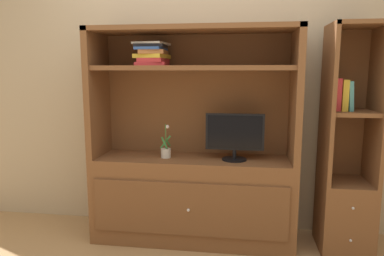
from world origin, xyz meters
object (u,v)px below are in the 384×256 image
(tv_monitor, at_px, (235,135))
(potted_plant, at_px, (166,151))
(magazine_stack, at_px, (153,54))
(upright_book_row, at_px, (342,95))
(bookshelf_tall, at_px, (346,176))
(media_console, at_px, (193,175))

(tv_monitor, relative_size, potted_plant, 1.66)
(potted_plant, xyz_separation_m, magazine_stack, (-0.10, 0.03, 0.77))
(upright_book_row, bearing_deg, magazine_stack, 179.93)
(magazine_stack, relative_size, bookshelf_tall, 0.20)
(potted_plant, relative_size, magazine_stack, 0.79)
(bookshelf_tall, bearing_deg, upright_book_row, -171.61)
(bookshelf_tall, bearing_deg, magazine_stack, -179.66)
(upright_book_row, bearing_deg, tv_monitor, -177.90)
(tv_monitor, relative_size, magazine_stack, 1.32)
(tv_monitor, height_order, bookshelf_tall, bookshelf_tall)
(tv_monitor, bearing_deg, bookshelf_tall, 2.64)
(magazine_stack, xyz_separation_m, bookshelf_tall, (1.51, 0.01, -0.92))
(media_console, xyz_separation_m, upright_book_row, (1.11, -0.01, 0.66))
(potted_plant, height_order, upright_book_row, upright_book_row)
(potted_plant, bearing_deg, upright_book_row, 1.15)
(tv_monitor, height_order, magazine_stack, magazine_stack)
(potted_plant, distance_m, bookshelf_tall, 1.41)
(media_console, xyz_separation_m, bookshelf_tall, (1.19, 0.00, 0.05))
(potted_plant, bearing_deg, tv_monitor, -0.19)
(potted_plant, distance_m, upright_book_row, 1.41)
(tv_monitor, bearing_deg, potted_plant, 179.81)
(tv_monitor, distance_m, magazine_stack, 0.90)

